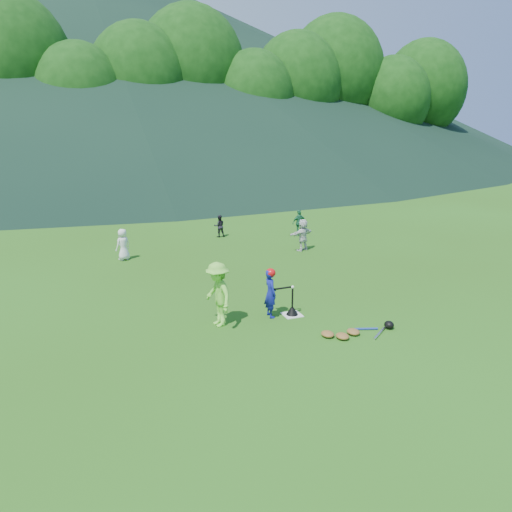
{
  "coord_description": "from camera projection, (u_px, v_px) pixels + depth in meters",
  "views": [
    {
      "loc": [
        -5.02,
        -10.5,
        4.64
      ],
      "look_at": [
        0.0,
        2.5,
        0.9
      ],
      "focal_mm": 35.0,
      "sensor_mm": 36.0,
      "label": 1
    }
  ],
  "objects": [
    {
      "name": "batting_tee",
      "position": [
        292.0,
        310.0,
        12.38
      ],
      "size": [
        0.3,
        0.3,
        0.68
      ],
      "color": "black",
      "rests_on": "home_plate"
    },
    {
      "name": "fielder_c",
      "position": [
        299.0,
        223.0,
        20.99
      ],
      "size": [
        0.66,
        0.31,
        1.1
      ],
      "primitive_type": "imported",
      "rotation": [
        0.0,
        0.0,
        3.21
      ],
      "color": "#216E47",
      "rests_on": "ground"
    },
    {
      "name": "fielder_b",
      "position": [
        219.0,
        226.0,
        20.76
      ],
      "size": [
        0.48,
        0.39,
        0.93
      ],
      "primitive_type": "imported",
      "rotation": [
        0.0,
        0.0,
        3.06
      ],
      "color": "black",
      "rests_on": "ground"
    },
    {
      "name": "equipment_pile",
      "position": [
        354.0,
        332.0,
        11.26
      ],
      "size": [
        1.8,
        0.73,
        0.19
      ],
      "color": "olive",
      "rests_on": "ground"
    },
    {
      "name": "ground",
      "position": [
        292.0,
        315.0,
        12.41
      ],
      "size": [
        120.0,
        120.0,
        0.0
      ],
      "primitive_type": "plane",
      "color": "#295313",
      "rests_on": "ground"
    },
    {
      "name": "fielder_a",
      "position": [
        123.0,
        244.0,
        17.25
      ],
      "size": [
        0.64,
        0.57,
        1.11
      ],
      "primitive_type": "imported",
      "rotation": [
        0.0,
        0.0,
        3.66
      ],
      "color": "silver",
      "rests_on": "ground"
    },
    {
      "name": "distant_hills",
      "position": [
        33.0,
        55.0,
        79.59
      ],
      "size": [
        155.0,
        140.0,
        32.0
      ],
      "color": "black",
      "rests_on": "ground"
    },
    {
      "name": "batter_gear",
      "position": [
        272.0,
        274.0,
        12.05
      ],
      "size": [
        0.73,
        0.26,
        0.57
      ],
      "color": "red",
      "rests_on": "ground"
    },
    {
      "name": "batter_child",
      "position": [
        270.0,
        293.0,
        12.17
      ],
      "size": [
        0.29,
        0.44,
        1.21
      ],
      "primitive_type": "imported",
      "rotation": [
        0.0,
        0.0,
        1.56
      ],
      "color": "navy",
      "rests_on": "ground"
    },
    {
      "name": "adult_coach",
      "position": [
        218.0,
        294.0,
        11.61
      ],
      "size": [
        0.73,
        1.08,
        1.54
      ],
      "primitive_type": "imported",
      "rotation": [
        0.0,
        0.0,
        -1.4
      ],
      "color": "#78D93F",
      "rests_on": "ground"
    },
    {
      "name": "baseball",
      "position": [
        293.0,
        287.0,
        12.22
      ],
      "size": [
        0.08,
        0.08,
        0.08
      ],
      "primitive_type": "sphere",
      "color": "white",
      "rests_on": "batting_tee"
    },
    {
      "name": "fielder_d",
      "position": [
        303.0,
        235.0,
        18.54
      ],
      "size": [
        1.16,
        0.72,
        1.2
      ],
      "primitive_type": "imported",
      "rotation": [
        0.0,
        0.0,
        3.5
      ],
      "color": "silver",
      "rests_on": "ground"
    },
    {
      "name": "outfield_fence",
      "position": [
        134.0,
        177.0,
        37.46
      ],
      "size": [
        70.07,
        0.08,
        1.33
      ],
      "color": "gray",
      "rests_on": "ground"
    },
    {
      "name": "home_plate",
      "position": [
        292.0,
        315.0,
        12.41
      ],
      "size": [
        0.45,
        0.45,
        0.02
      ],
      "primitive_type": "cube",
      "color": "silver",
      "rests_on": "ground"
    },
    {
      "name": "tree_line",
      "position": [
        121.0,
        77.0,
        40.83
      ],
      "size": [
        70.04,
        11.4,
        14.82
      ],
      "color": "#382314",
      "rests_on": "ground"
    }
  ]
}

